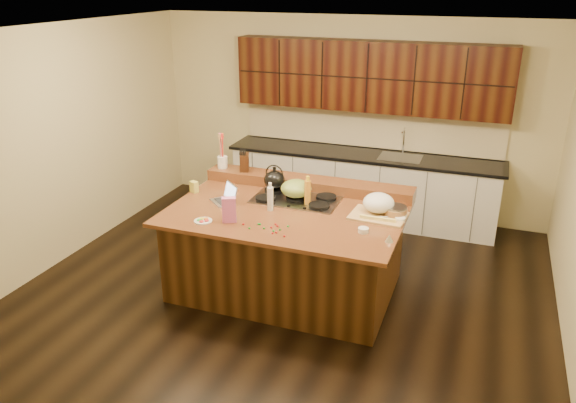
% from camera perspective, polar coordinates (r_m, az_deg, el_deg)
% --- Properties ---
extents(room, '(5.52, 5.02, 2.72)m').
position_cam_1_polar(room, '(5.62, -0.18, 3.13)').
color(room, black).
rests_on(room, ground).
extents(island, '(2.40, 1.60, 0.92)m').
position_cam_1_polar(island, '(5.97, -0.17, -4.95)').
color(island, black).
rests_on(island, ground).
extents(back_ledge, '(2.40, 0.30, 0.12)m').
position_cam_1_polar(back_ledge, '(6.37, 2.03, 1.88)').
color(back_ledge, black).
rests_on(back_ledge, island).
extents(cooktop, '(0.92, 0.52, 0.05)m').
position_cam_1_polar(cooktop, '(6.03, 0.82, 0.26)').
color(cooktop, gray).
rests_on(cooktop, island).
extents(back_counter, '(3.70, 0.66, 2.40)m').
position_cam_1_polar(back_counter, '(7.70, 7.77, 5.27)').
color(back_counter, silver).
rests_on(back_counter, ground).
extents(kettle, '(0.29, 0.29, 0.21)m').
position_cam_1_polar(kettle, '(6.20, -1.39, 2.19)').
color(kettle, black).
rests_on(kettle, cooktop).
extents(green_bowl, '(0.43, 0.43, 0.18)m').
position_cam_1_polar(green_bowl, '(5.99, 0.83, 1.33)').
color(green_bowl, olive).
rests_on(green_bowl, cooktop).
extents(laptop, '(0.36, 0.35, 0.20)m').
position_cam_1_polar(laptop, '(6.01, -6.29, 0.43)').
color(laptop, '#B7B7BC').
rests_on(laptop, island).
extents(oil_bottle, '(0.07, 0.07, 0.27)m').
position_cam_1_polar(oil_bottle, '(5.87, 2.00, 0.88)').
color(oil_bottle, orange).
rests_on(oil_bottle, island).
extents(vinegar_bottle, '(0.07, 0.07, 0.25)m').
position_cam_1_polar(vinegar_bottle, '(5.74, -1.82, 0.27)').
color(vinegar_bottle, silver).
rests_on(vinegar_bottle, island).
extents(wooden_tray, '(0.57, 0.45, 0.22)m').
position_cam_1_polar(wooden_tray, '(5.71, 9.18, -0.43)').
color(wooden_tray, tan).
rests_on(wooden_tray, island).
extents(ramekin_a, '(0.13, 0.13, 0.04)m').
position_cam_1_polar(ramekin_a, '(5.33, 7.66, -2.90)').
color(ramekin_a, white).
rests_on(ramekin_a, island).
extents(ramekin_b, '(0.12, 0.12, 0.04)m').
position_cam_1_polar(ramekin_b, '(5.69, 11.48, -1.49)').
color(ramekin_b, white).
rests_on(ramekin_b, island).
extents(ramekin_c, '(0.11, 0.11, 0.04)m').
position_cam_1_polar(ramekin_c, '(5.61, 11.33, -1.83)').
color(ramekin_c, white).
rests_on(ramekin_c, island).
extents(strainer_bowl, '(0.27, 0.27, 0.09)m').
position_cam_1_polar(strainer_bowl, '(5.72, 10.85, -1.09)').
color(strainer_bowl, '#996B3F').
rests_on(strainer_bowl, island).
extents(kitchen_timer, '(0.08, 0.08, 0.07)m').
position_cam_1_polar(kitchen_timer, '(5.18, 10.25, -3.68)').
color(kitchen_timer, silver).
rests_on(kitchen_timer, island).
extents(pink_bag, '(0.15, 0.13, 0.25)m').
position_cam_1_polar(pink_bag, '(5.49, -6.01, -0.84)').
color(pink_bag, '#D062A6').
rests_on(pink_bag, island).
extents(candy_plate, '(0.20, 0.20, 0.01)m').
position_cam_1_polar(candy_plate, '(5.58, -8.62, -1.96)').
color(candy_plate, white).
rests_on(candy_plate, island).
extents(package_box, '(0.11, 0.09, 0.12)m').
position_cam_1_polar(package_box, '(6.33, -9.53, 1.48)').
color(package_box, gold).
rests_on(package_box, island).
extents(utensil_crock, '(0.13, 0.13, 0.14)m').
position_cam_1_polar(utensil_crock, '(6.72, -6.67, 3.99)').
color(utensil_crock, white).
rests_on(utensil_crock, back_ledge).
extents(knife_block, '(0.15, 0.19, 0.20)m').
position_cam_1_polar(knife_block, '(6.59, -4.44, 3.99)').
color(knife_block, black).
rests_on(knife_block, back_ledge).
extents(gumdrop_0, '(0.02, 0.02, 0.02)m').
position_cam_1_polar(gumdrop_0, '(5.40, -1.08, -2.51)').
color(gumdrop_0, red).
rests_on(gumdrop_0, island).
extents(gumdrop_1, '(0.02, 0.02, 0.02)m').
position_cam_1_polar(gumdrop_1, '(5.32, -0.84, -2.87)').
color(gumdrop_1, '#198C26').
rests_on(gumdrop_1, island).
extents(gumdrop_2, '(0.02, 0.02, 0.02)m').
position_cam_1_polar(gumdrop_2, '(5.45, -4.55, -2.31)').
color(gumdrop_2, red).
rests_on(gumdrop_2, island).
extents(gumdrop_3, '(0.02, 0.02, 0.02)m').
position_cam_1_polar(gumdrop_3, '(5.30, -1.49, -3.00)').
color(gumdrop_3, '#198C26').
rests_on(gumdrop_3, island).
extents(gumdrop_4, '(0.02, 0.02, 0.02)m').
position_cam_1_polar(gumdrop_4, '(5.37, -1.70, -2.64)').
color(gumdrop_4, red).
rests_on(gumdrop_4, island).
extents(gumdrop_5, '(0.02, 0.02, 0.02)m').
position_cam_1_polar(gumdrop_5, '(5.36, -2.46, -2.72)').
color(gumdrop_5, '#198C26').
rests_on(gumdrop_5, island).
extents(gumdrop_6, '(0.02, 0.02, 0.02)m').
position_cam_1_polar(gumdrop_6, '(5.44, -1.27, -2.32)').
color(gumdrop_6, red).
rests_on(gumdrop_6, island).
extents(gumdrop_7, '(0.02, 0.02, 0.02)m').
position_cam_1_polar(gumdrop_7, '(5.45, -2.86, -2.31)').
color(gumdrop_7, '#198C26').
rests_on(gumdrop_7, island).
extents(gumdrop_8, '(0.02, 0.02, 0.02)m').
position_cam_1_polar(gumdrop_8, '(5.19, -0.37, -3.53)').
color(gumdrop_8, red).
rests_on(gumdrop_8, island).
extents(gumdrop_9, '(0.02, 0.02, 0.02)m').
position_cam_1_polar(gumdrop_9, '(5.39, -0.01, -2.53)').
color(gumdrop_9, '#198C26').
rests_on(gumdrop_9, island).
extents(gumdrop_10, '(0.02, 0.02, 0.02)m').
position_cam_1_polar(gumdrop_10, '(5.27, -1.21, -3.16)').
color(gumdrop_10, red).
rests_on(gumdrop_10, island).
extents(gumdrop_11, '(0.02, 0.02, 0.02)m').
position_cam_1_polar(gumdrop_11, '(5.45, -3.01, -2.29)').
color(gumdrop_11, '#198C26').
rests_on(gumdrop_11, island).
extents(gumdrop_12, '(0.02, 0.02, 0.02)m').
position_cam_1_polar(gumdrop_12, '(5.25, -1.59, -3.24)').
color(gumdrop_12, red).
rests_on(gumdrop_12, island).
extents(gumdrop_13, '(0.02, 0.02, 0.02)m').
position_cam_1_polar(gumdrop_13, '(5.36, -3.95, -2.72)').
color(gumdrop_13, '#198C26').
rests_on(gumdrop_13, island).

